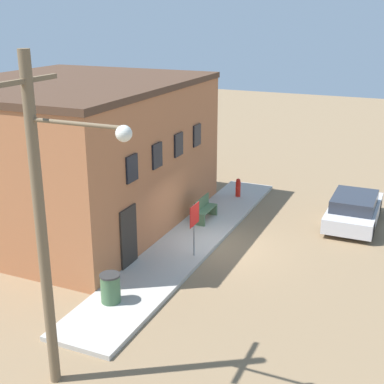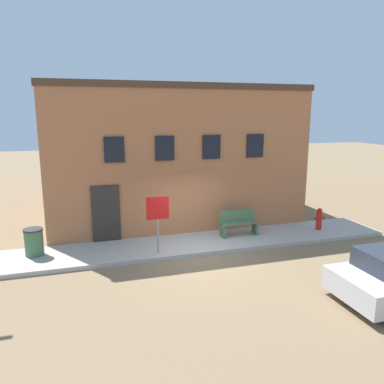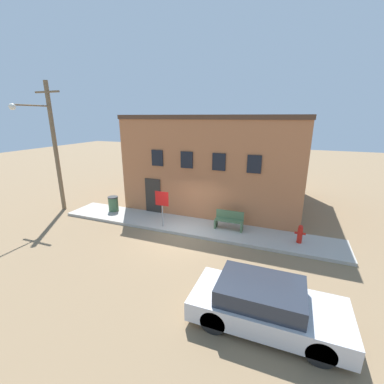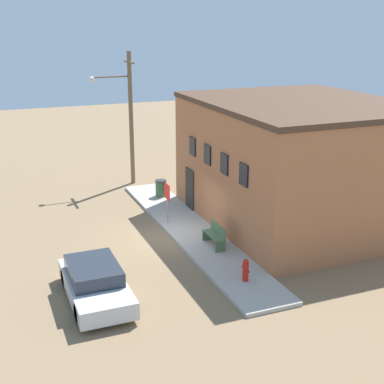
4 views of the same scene
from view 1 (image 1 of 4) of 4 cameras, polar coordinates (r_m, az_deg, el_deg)
name	(u,v)px [view 1 (image 1 of 4)]	position (r m, az deg, el deg)	size (l,w,h in m)	color
ground_plane	(218,247)	(20.11, 2.75, -5.87)	(80.00, 80.00, 0.00)	#846B4C
sidewalk	(191,240)	(20.45, -0.09, -5.18)	(15.08, 2.16, 0.15)	#B2ADA3
brick_building	(73,152)	(22.33, -12.58, 4.14)	(10.44, 8.73, 5.82)	#B26B42
fire_hydrant	(238,187)	(24.96, 4.94, 0.49)	(0.48, 0.23, 0.87)	red
stop_sign	(194,220)	(18.54, 0.25, -3.02)	(0.75, 0.06, 1.92)	gray
bench	(205,209)	(22.06, 1.37, -1.86)	(1.43, 0.44, 0.95)	#4C6B47
trash_bin	(110,288)	(16.23, -8.69, -10.09)	(0.61, 0.61, 0.90)	#426642
utility_pole	(46,219)	(11.81, -15.29, -2.78)	(1.80, 2.46, 7.68)	brown
parked_car	(354,209)	(22.96, 16.89, -1.79)	(4.28, 1.90, 1.29)	black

